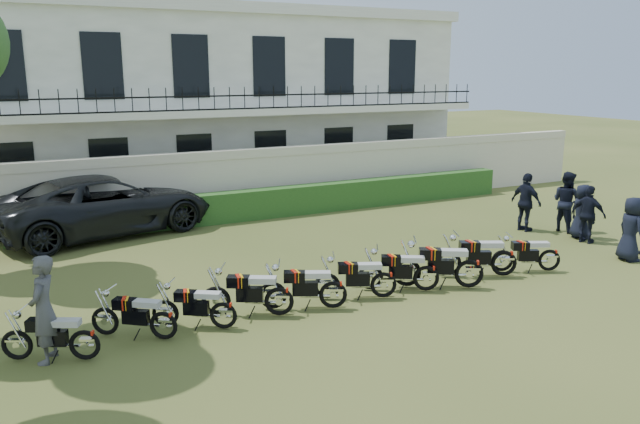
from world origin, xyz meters
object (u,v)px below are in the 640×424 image
object	(u,v)px
officer_3	(582,212)
motorcycle_7	(469,267)
motorcycle_9	(550,255)
suv	(105,205)
motorcycle_6	(426,272)
officer_0	(631,229)
inspector	(43,309)
motorcycle_2	(223,309)
motorcycle_3	(279,294)
motorcycle_4	(333,288)
officer_2	(589,215)
officer_5	(526,202)
motorcycle_0	(84,338)
motorcycle_1	(163,319)
motorcycle_5	(384,279)
motorcycle_8	(504,257)
officer_4	(566,202)

from	to	relation	value
officer_3	motorcycle_7	bearing A→B (deg)	110.55
motorcycle_9	suv	size ratio (longest dim) A/B	0.24
motorcycle_6	officer_0	distance (m)	6.30
motorcycle_9	inspector	bearing A→B (deg)	113.74
motorcycle_2	motorcycle_3	world-z (taller)	motorcycle_3
motorcycle_6	officer_3	size ratio (longest dim) A/B	1.00
motorcycle_4	officer_3	size ratio (longest dim) A/B	1.05
motorcycle_7	officer_2	size ratio (longest dim) A/B	1.09
motorcycle_2	officer_2	distance (m)	11.60
motorcycle_7	officer_5	size ratio (longest dim) A/B	1.01
motorcycle_9	officer_2	distance (m)	3.43
motorcycle_4	officer_5	xyz separation A→B (m)	(8.52, 3.12, 0.45)
motorcycle_3	officer_2	bearing A→B (deg)	-54.61
motorcycle_6	officer_3	distance (m)	7.16
motorcycle_4	motorcycle_9	distance (m)	6.04
motorcycle_0	officer_2	xyz separation A→B (m)	(14.10, 1.44, 0.42)
motorcycle_1	motorcycle_4	distance (m)	3.57
officer_0	officer_5	size ratio (longest dim) A/B	0.93
motorcycle_7	motorcycle_5	bearing A→B (deg)	111.04
motorcycle_2	motorcycle_0	bearing A→B (deg)	127.17
motorcycle_6	motorcycle_4	bearing A→B (deg)	120.25
motorcycle_3	motorcycle_8	distance (m)	5.92
motorcycle_8	officer_2	size ratio (longest dim) A/B	1.08
motorcycle_0	officer_0	world-z (taller)	officer_0
motorcycle_5	motorcycle_0	bearing A→B (deg)	116.20
motorcycle_0	motorcycle_1	xyz separation A→B (m)	(1.42, 0.23, 0.00)
inspector	motorcycle_9	bearing A→B (deg)	111.51
motorcycle_4	inspector	bearing A→B (deg)	114.24
motorcycle_4	motorcycle_5	distance (m)	1.30
motorcycle_9	motorcycle_8	bearing A→B (deg)	106.14
suv	inspector	size ratio (longest dim) A/B	3.46
motorcycle_7	inspector	bearing A→B (deg)	118.01
motorcycle_3	officer_0	xyz separation A→B (m)	(9.86, -0.61, 0.38)
officer_4	motorcycle_1	bearing A→B (deg)	96.05
motorcycle_0	officer_5	world-z (taller)	officer_5
motorcycle_8	inspector	size ratio (longest dim) A/B	0.97
motorcycle_4	officer_4	distance (m)	9.97
motorcycle_0	suv	bearing A→B (deg)	16.16
motorcycle_9	inspector	distance (m)	11.64
suv	motorcycle_2	bearing A→B (deg)	172.17
motorcycle_4	officer_0	bearing A→B (deg)	-67.68
motorcycle_4	motorcycle_8	distance (m)	4.74
motorcycle_5	motorcycle_8	xyz separation A→B (m)	(3.44, -0.07, 0.04)
motorcycle_4	motorcycle_9	world-z (taller)	motorcycle_4
motorcycle_7	officer_2	xyz separation A→B (m)	(5.70, 1.55, 0.32)
motorcycle_2	suv	distance (m)	8.80
officer_5	motorcycle_5	bearing A→B (deg)	105.51
motorcycle_8	officer_5	bearing A→B (deg)	-24.73
officer_5	suv	bearing A→B (deg)	57.03
motorcycle_0	motorcycle_6	world-z (taller)	motorcycle_6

